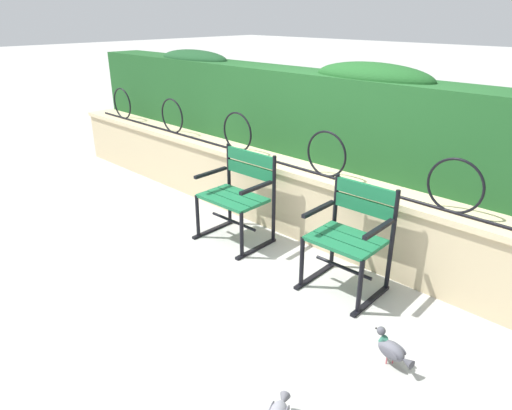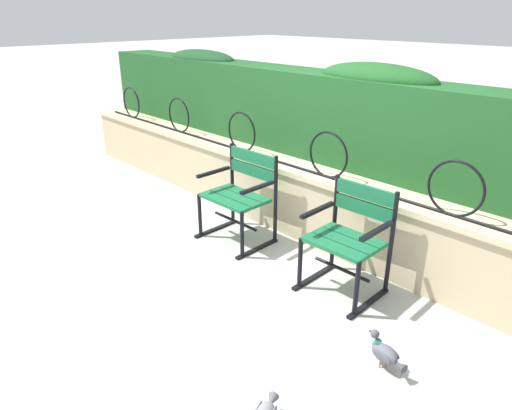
# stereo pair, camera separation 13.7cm
# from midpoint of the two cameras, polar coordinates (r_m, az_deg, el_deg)

# --- Properties ---
(ground_plane) EXTENTS (60.00, 60.00, 0.00)m
(ground_plane) POSITION_cam_midpoint_polar(r_m,az_deg,el_deg) (4.02, -2.14, -7.70)
(ground_plane) COLOR #ADADA8
(stone_wall) EXTENTS (7.99, 0.41, 0.68)m
(stone_wall) POSITION_cam_midpoint_polar(r_m,az_deg,el_deg) (4.44, 5.93, 0.24)
(stone_wall) COLOR #C6B289
(stone_wall) RESTS_ON ground
(iron_arch_fence) EXTENTS (7.44, 0.02, 0.42)m
(iron_arch_fence) POSITION_cam_midpoint_polar(r_m,az_deg,el_deg) (4.40, 2.45, 7.23)
(iron_arch_fence) COLOR black
(iron_arch_fence) RESTS_ON stone_wall
(hedge_row) EXTENTS (7.83, 0.49, 0.96)m
(hedge_row) POSITION_cam_midpoint_polar(r_m,az_deg,el_deg) (4.54, 9.62, 10.96)
(hedge_row) COLOR #1E5123
(hedge_row) RESTS_ON stone_wall
(park_chair_left) EXTENTS (0.65, 0.54, 0.86)m
(park_chair_left) POSITION_cam_midpoint_polar(r_m,az_deg,el_deg) (4.33, -3.07, 1.47)
(park_chair_left) COLOR #19663D
(park_chair_left) RESTS_ON ground
(park_chair_right) EXTENTS (0.58, 0.54, 0.85)m
(park_chair_right) POSITION_cam_midpoint_polar(r_m,az_deg,el_deg) (3.61, 10.66, -3.64)
(park_chair_right) COLOR #19663D
(park_chair_right) RESTS_ON ground
(pigeon_far_side) EXTENTS (0.29, 0.13, 0.22)m
(pigeon_far_side) POSITION_cam_midpoint_polar(r_m,az_deg,el_deg) (3.08, 15.25, -16.97)
(pigeon_far_side) COLOR #5B5B66
(pigeon_far_side) RESTS_ON ground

